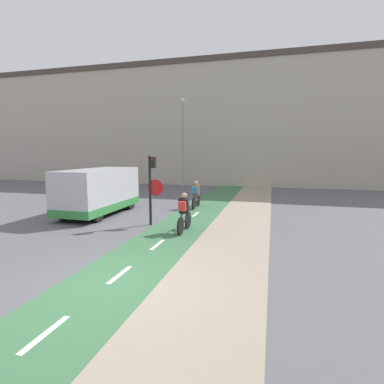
% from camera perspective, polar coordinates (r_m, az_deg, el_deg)
% --- Properties ---
extents(ground_plane, '(120.00, 120.00, 0.00)m').
position_cam_1_polar(ground_plane, '(7.42, -15.52, -16.54)').
color(ground_plane, '#5B5B60').
extents(bike_lane, '(2.25, 60.00, 0.02)m').
position_cam_1_polar(bike_lane, '(7.42, -15.52, -16.46)').
color(bike_lane, '#3D7047').
rests_on(bike_lane, ground_plane).
extents(sidewalk_strip, '(2.40, 60.00, 0.05)m').
position_cam_1_polar(sidewalk_strip, '(6.63, 3.12, -19.08)').
color(sidewalk_strip, gray).
rests_on(sidewalk_strip, ground_plane).
extents(building_row_background, '(60.00, 5.20, 11.36)m').
position_cam_1_polar(building_row_background, '(29.45, 8.30, 12.68)').
color(building_row_background, '#B2A899').
rests_on(building_row_background, ground_plane).
extents(traffic_light_pole, '(0.67, 0.25, 2.86)m').
position_cam_1_polar(traffic_light_pole, '(12.35, -7.63, 1.83)').
color(traffic_light_pole, black).
rests_on(traffic_light_pole, ground_plane).
extents(street_lamp_far, '(0.36, 0.36, 7.37)m').
position_cam_1_polar(street_lamp_far, '(24.99, -1.73, 10.86)').
color(street_lamp_far, gray).
rests_on(street_lamp_far, ground_plane).
extents(cyclist_near, '(0.46, 1.67, 1.51)m').
position_cam_1_polar(cyclist_near, '(11.29, -1.55, -4.13)').
color(cyclist_near, black).
rests_on(cyclist_near, ground_plane).
extents(cyclist_far, '(0.46, 1.60, 1.48)m').
position_cam_1_polar(cyclist_far, '(16.24, 0.74, -0.58)').
color(cyclist_far, black).
rests_on(cyclist_far, ground_plane).
extents(van, '(1.99, 4.76, 2.20)m').
position_cam_1_polar(van, '(15.27, -17.32, -0.00)').
color(van, '#B7B7BC').
rests_on(van, ground_plane).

